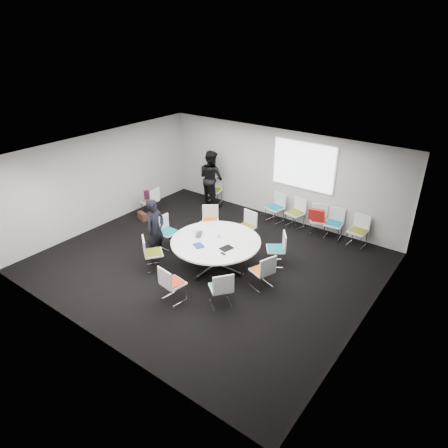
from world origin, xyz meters
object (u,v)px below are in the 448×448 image
Objects in this scene: chair_back_e at (357,237)px; person_back at (211,178)px; conference_table at (216,247)px; chair_ring_f at (153,259)px; person_main at (155,230)px; chair_ring_b at (276,255)px; chair_back_a at (275,213)px; chair_person_back at (214,195)px; maroon_bag at (150,196)px; chair_back_d at (333,229)px; laptop at (201,235)px; chair_back_c at (318,225)px; chair_ring_d at (210,227)px; brown_bag at (142,216)px; chair_spare_left at (151,206)px; chair_ring_h at (221,294)px; chair_ring_a at (262,277)px; chair_back_b at (295,218)px; chair_ring_g at (173,290)px; chair_ring_e at (168,237)px; cup at (219,236)px.

person_back is at bearing 5.55° from chair_back_e.
chair_ring_f is at bearing -139.00° from conference_table.
person_main is at bearing -157.50° from conference_table.
chair_back_a is at bearing -5.13° from chair_ring_b.
maroon_bag is (-1.10, -1.95, 0.34)m from chair_person_back.
person_main reaches higher than chair_back_d.
maroon_bag reaches higher than laptop.
chair_ring_f is at bearing 36.84° from chair_back_c.
brown_bag is (-2.37, -0.47, -0.16)m from chair_ring_d.
person_back reaches higher than chair_ring_f.
chair_spare_left is 0.53m from brown_bag.
person_back reaches higher than chair_ring_h.
person_back is (-1.38, 1.80, 0.67)m from chair_ring_d.
person_main is at bearing -40.73° from maroon_bag.
chair_ring_a is 1.00× the size of chair_back_c.
person_main is (-2.90, -0.52, 0.56)m from chair_ring_a.
chair_ring_b is 2.20m from chair_back_c.
chair_back_b is at bearing -164.61° from chair_back_a.
chair_back_e is (2.38, 4.85, 0.00)m from chair_ring_g.
chair_ring_g is at bearing 53.68° from chair_back_c.
chair_ring_f and chair_ring_g have the same top height.
chair_ring_h is 2.01m from laptop.
chair_ring_e is (-1.67, 0.01, -0.27)m from conference_table.
chair_back_e is 1.00× the size of chair_spare_left.
conference_table is 3.66m from chair_back_d.
person_main is 4.72× the size of laptop.
person_main is (-2.04, -3.80, 0.56)m from chair_back_b.
brown_bag is at bearing 77.54° from person_back.
chair_back_e is (3.64, 1.93, 0.00)m from chair_ring_d.
chair_back_e is at bearing 1.95° from chair_ring_a.
chair_ring_d is at bearing 32.04° from chair_back_e.
chair_ring_b and chair_spare_left have the same top height.
chair_ring_h is 4.44m from chair_back_d.
conference_table is 0.52m from laptop.
chair_ring_e reaches higher than cup.
chair_ring_e is at bearing 29.44° from chair_ring_d.
chair_ring_a is 1.00× the size of chair_person_back.
person_main is at bearing -33.75° from brown_bag.
chair_back_b is 2.50× the size of laptop.
person_back is (-1.05, 3.64, 0.11)m from person_main.
person_back is at bearing 71.87° from chair_ring_a.
chair_ring_h is at bearing 141.41° from person_back.
chair_ring_g is 2.44× the size of brown_bag.
chair_back_c is at bearing 138.09° from chair_ring_e.
brown_bag is at bearing 154.52° from chair_ring_g.
chair_ring_h and chair_back_a have the same top height.
chair_ring_f is at bearing -42.89° from maroon_bag.
chair_back_d is at bearing -166.78° from person_back.
chair_back_c is at bearing 21.23° from maroon_bag.
person_back is 5.22× the size of brown_bag.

